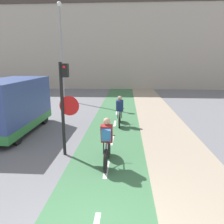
# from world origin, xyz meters

# --- Properties ---
(building_row_background) EXTENTS (60.00, 5.20, 9.81)m
(building_row_background) POSITION_xyz_m (0.00, 24.79, 4.91)
(building_row_background) COLOR #B2A899
(building_row_background) RESTS_ON ground_plane
(traffic_light_pole) EXTENTS (0.67, 0.25, 3.21)m
(traffic_light_pole) POSITION_xyz_m (-1.49, 4.04, 1.99)
(traffic_light_pole) COLOR black
(traffic_light_pole) RESTS_ON ground_plane
(street_lamp_far) EXTENTS (0.36, 0.36, 7.62)m
(street_lamp_far) POSITION_xyz_m (-4.60, 14.62, 4.59)
(street_lamp_far) COLOR gray
(street_lamp_far) RESTS_ON ground_plane
(cyclist_near) EXTENTS (0.46, 1.72, 1.55)m
(cyclist_near) POSITION_xyz_m (-0.01, 3.36, 0.73)
(cyclist_near) COLOR black
(cyclist_near) RESTS_ON ground_plane
(cyclist_far) EXTENTS (0.46, 1.65, 1.52)m
(cyclist_far) POSITION_xyz_m (0.25, 7.82, 0.68)
(cyclist_far) COLOR black
(cyclist_far) RESTS_ON ground_plane
(van) EXTENTS (1.95, 4.60, 2.44)m
(van) POSITION_xyz_m (-4.60, 6.35, 1.20)
(van) COLOR #334784
(van) RESTS_ON ground_plane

